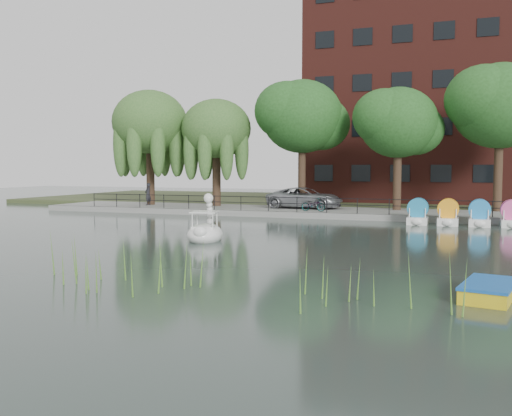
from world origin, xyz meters
The scene contains 18 objects.
ground_plane centered at (0.00, 0.00, 0.00)m, with size 120.00×120.00×0.00m, color #36423F.
promenade centered at (0.00, 16.00, 0.20)m, with size 40.00×6.00×0.40m, color gray.
kerb centered at (0.00, 13.05, 0.20)m, with size 40.00×0.25×0.40m, color gray.
land_strip centered at (0.00, 30.00, 0.18)m, with size 60.00×22.00×0.36m, color #47512D.
railing centered at (0.00, 13.25, 1.15)m, with size 32.00×0.05×1.00m.
apartment_building centered at (7.00, 29.97, 9.36)m, with size 20.00×10.07×18.00m.
willow_left centered at (-13.00, 16.50, 6.87)m, with size 5.88×5.88×9.01m.
willow_mid centered at (-7.50, 17.00, 6.25)m, with size 5.32×5.32×8.15m.
broadleaf_center centered at (-1.00, 18.00, 7.06)m, with size 6.00×6.00×9.25m.
broadleaf_right centered at (6.00, 17.50, 6.39)m, with size 5.40×5.40×8.32m.
broadleaf_far centered at (12.50, 18.50, 7.40)m, with size 6.30×6.30×9.71m.
minivan centered at (-0.39, 16.64, 1.27)m, with size 6.25×2.87×1.74m, color gray.
bicycle centered at (0.88, 14.17, 0.90)m, with size 1.72×0.60×1.00m, color gray.
pedestrian centered at (-12.81, 15.77, 1.39)m, with size 0.71×0.48×1.98m, color black.
swan_boat centered at (-0.71, 0.55, 0.47)m, with size 2.14×2.83×2.14m.
pedal_boat_row centered at (11.25, 11.84, 0.61)m, with size 7.95×1.70×1.40m.
yellow_rowboat centered at (11.08, -7.43, 0.23)m, with size 1.61×2.51×0.43m.
reed_bank centered at (2.00, -9.50, 0.60)m, with size 24.00×2.40×1.20m.
Camera 1 is at (10.42, -23.04, 3.37)m, focal length 40.00 mm.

